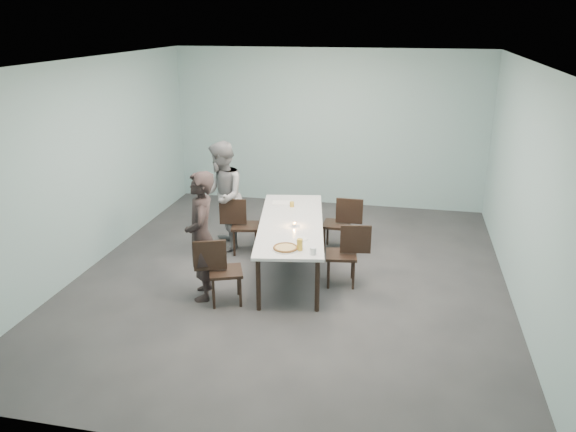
% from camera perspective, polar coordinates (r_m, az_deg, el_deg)
% --- Properties ---
extents(ground, '(7.00, 7.00, 0.00)m').
position_cam_1_polar(ground, '(8.12, 0.30, -6.19)').
color(ground, '#333335').
rests_on(ground, ground).
extents(room_shell, '(6.02, 7.02, 3.01)m').
position_cam_1_polar(room_shell, '(7.47, 0.33, 7.95)').
color(room_shell, '#95BABB').
rests_on(room_shell, ground).
extents(table, '(1.33, 2.72, 0.75)m').
position_cam_1_polar(table, '(8.07, 0.31, -1.00)').
color(table, white).
rests_on(table, ground).
extents(chair_near_left, '(0.65, 0.54, 0.87)m').
position_cam_1_polar(chair_near_left, '(7.28, -7.01, -5.16)').
color(chair_near_left, black).
rests_on(chair_near_left, ground).
extents(chair_far_left, '(0.64, 0.50, 0.87)m').
position_cam_1_polar(chair_far_left, '(8.81, -4.88, -0.61)').
color(chair_far_left, black).
rests_on(chair_far_left, ground).
extents(chair_near_right, '(0.64, 0.48, 0.87)m').
position_cam_1_polar(chair_near_right, '(7.77, 6.03, -3.49)').
color(chair_near_right, black).
rests_on(chair_near_right, ground).
extents(chair_far_right, '(0.61, 0.43, 0.87)m').
position_cam_1_polar(chair_far_right, '(8.88, 5.51, -0.46)').
color(chair_far_right, black).
rests_on(chair_far_right, ground).
extents(diner_near, '(0.58, 0.72, 1.72)m').
position_cam_1_polar(diner_near, '(7.33, -8.81, -2.04)').
color(diner_near, black).
rests_on(diner_near, ground).
extents(diner_far, '(0.91, 1.02, 1.74)m').
position_cam_1_polar(diner_far, '(8.85, -6.74, 1.95)').
color(diner_far, gray).
rests_on(diner_far, ground).
extents(pizza, '(0.34, 0.34, 0.04)m').
position_cam_1_polar(pizza, '(7.12, -0.26, -3.26)').
color(pizza, white).
rests_on(pizza, table).
extents(side_plate, '(0.18, 0.18, 0.01)m').
position_cam_1_polar(side_plate, '(7.44, 1.34, -2.33)').
color(side_plate, white).
rests_on(side_plate, table).
extents(beer_glass, '(0.08, 0.08, 0.15)m').
position_cam_1_polar(beer_glass, '(7.07, 1.20, -2.93)').
color(beer_glass, gold).
rests_on(beer_glass, table).
extents(water_tumbler, '(0.08, 0.08, 0.09)m').
position_cam_1_polar(water_tumbler, '(6.96, 2.57, -3.57)').
color(water_tumbler, silver).
rests_on(water_tumbler, table).
extents(tealight, '(0.06, 0.06, 0.05)m').
position_cam_1_polar(tealight, '(7.88, 0.64, -0.91)').
color(tealight, silver).
rests_on(tealight, table).
extents(amber_tumbler, '(0.07, 0.07, 0.08)m').
position_cam_1_polar(amber_tumbler, '(8.69, 0.40, 1.20)').
color(amber_tumbler, gold).
rests_on(amber_tumbler, table).
extents(menu, '(0.33, 0.27, 0.01)m').
position_cam_1_polar(menu, '(8.88, -0.64, 1.36)').
color(menu, silver).
rests_on(menu, table).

